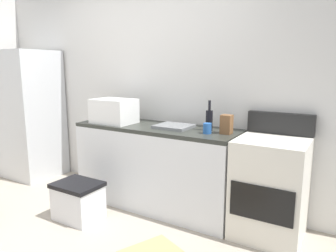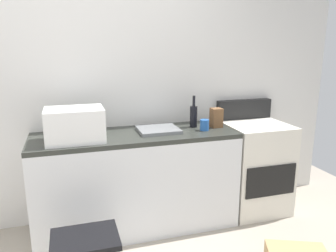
# 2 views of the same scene
# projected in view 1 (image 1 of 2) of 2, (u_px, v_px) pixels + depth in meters

# --- Properties ---
(ground_plane) EXTENTS (6.00, 6.00, 0.00)m
(ground_plane) POSITION_uv_depth(u_px,v_px,m) (50.00, 249.00, 2.66)
(ground_plane) COLOR #9E9384
(wall_back) EXTENTS (5.00, 0.10, 2.60)m
(wall_back) POSITION_uv_depth(u_px,v_px,m) (151.00, 86.00, 3.73)
(wall_back) COLOR silver
(wall_back) RESTS_ON ground_plane
(kitchen_counter) EXTENTS (1.80, 0.60, 0.90)m
(kitchen_counter) POSITION_uv_depth(u_px,v_px,m) (157.00, 166.00, 3.44)
(kitchen_counter) COLOR silver
(kitchen_counter) RESTS_ON ground_plane
(refrigerator) EXTENTS (0.68, 0.66, 1.74)m
(refrigerator) POSITION_uv_depth(u_px,v_px,m) (31.00, 115.00, 4.36)
(refrigerator) COLOR silver
(refrigerator) RESTS_ON ground_plane
(stove_oven) EXTENTS (0.60, 0.61, 1.10)m
(stove_oven) POSITION_uv_depth(u_px,v_px,m) (270.00, 186.00, 2.82)
(stove_oven) COLOR silver
(stove_oven) RESTS_ON ground_plane
(microwave) EXTENTS (0.46, 0.34, 0.27)m
(microwave) POSITION_uv_depth(u_px,v_px,m) (114.00, 111.00, 3.51)
(microwave) COLOR white
(microwave) RESTS_ON kitchen_counter
(sink_basin) EXTENTS (0.36, 0.32, 0.03)m
(sink_basin) POSITION_uv_depth(u_px,v_px,m) (174.00, 126.00, 3.25)
(sink_basin) COLOR slate
(sink_basin) RESTS_ON kitchen_counter
(wine_bottle) EXTENTS (0.07, 0.07, 0.30)m
(wine_bottle) POSITION_uv_depth(u_px,v_px,m) (209.00, 119.00, 3.10)
(wine_bottle) COLOR black
(wine_bottle) RESTS_ON kitchen_counter
(coffee_mug) EXTENTS (0.08, 0.08, 0.10)m
(coffee_mug) POSITION_uv_depth(u_px,v_px,m) (207.00, 128.00, 2.96)
(coffee_mug) COLOR #2659A5
(coffee_mug) RESTS_ON kitchen_counter
(knife_block) EXTENTS (0.10, 0.10, 0.18)m
(knife_block) POSITION_uv_depth(u_px,v_px,m) (227.00, 124.00, 2.94)
(knife_block) COLOR brown
(knife_block) RESTS_ON kitchen_counter
(storage_bin) EXTENTS (0.46, 0.36, 0.38)m
(storage_bin) POSITION_uv_depth(u_px,v_px,m) (78.00, 201.00, 3.17)
(storage_bin) COLOR silver
(storage_bin) RESTS_ON ground_plane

